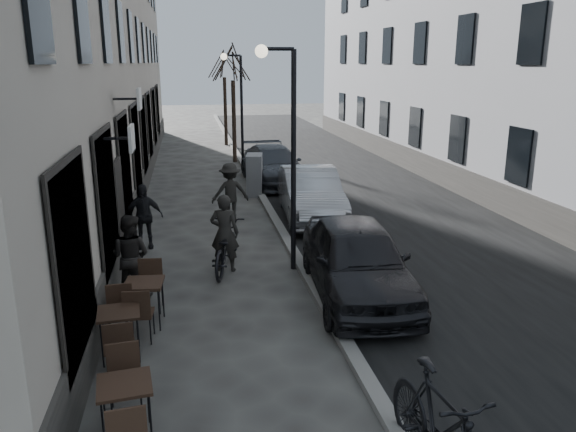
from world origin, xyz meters
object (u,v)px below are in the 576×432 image
object	(u,v)px
pedestrian_far	(143,216)
car_far	(273,165)
bicycle	(225,248)
pedestrian_mid	(230,192)
bistro_set_c	(145,299)
moped	(440,430)
streetlamp_far	(238,100)
bistro_set_a	(126,405)
car_mid	(310,194)
car_near	(357,259)
bistro_set_b	(120,329)
pedestrian_near	(130,256)
tree_near	(233,64)
tree_far	(224,63)
streetlamp_near	(286,135)
utility_cabinet	(255,175)

from	to	relation	value
pedestrian_far	car_far	xyz separation A→B (m)	(4.56, 7.50, -0.12)
bicycle	pedestrian_mid	world-z (taller)	pedestrian_mid
bistro_set_c	moped	distance (m)	5.97
streetlamp_far	bistro_set_a	distance (m)	18.23
bistro_set_a	car_mid	world-z (taller)	car_mid
pedestrian_far	car_mid	bearing A→B (deg)	17.72
bistro_set_c	car_near	distance (m)	4.29
moped	streetlamp_far	bearing A→B (deg)	85.62
pedestrian_far	bistro_set_c	bearing A→B (deg)	-91.52
bistro_set_b	pedestrian_near	xyz separation A→B (m)	(-0.04, 2.55, 0.38)
bistro_set_b	pedestrian_far	size ratio (longest dim) A/B	0.98
tree_near	tree_far	xyz separation A→B (m)	(0.00, 6.00, 0.00)
streetlamp_far	tree_near	xyz separation A→B (m)	(0.07, 3.00, 1.50)
bistro_set_a	car_far	xyz separation A→B (m)	(4.25, 15.48, 0.23)
bistro_set_b	bistro_set_c	distance (m)	1.20
bistro_set_a	bistro_set_c	world-z (taller)	bistro_set_c
streetlamp_near	streetlamp_far	size ratio (longest dim) A/B	1.00
bistro_set_c	pedestrian_near	bearing A→B (deg)	109.27
pedestrian_near	car_mid	xyz separation A→B (m)	(4.95, 5.32, -0.10)
bicycle	bistro_set_c	bearing A→B (deg)	72.53
car_mid	moped	size ratio (longest dim) A/B	2.08
streetlamp_far	car_far	xyz separation A→B (m)	(1.17, -2.29, -2.43)
bistro_set_c	pedestrian_far	xyz separation A→B (m)	(-0.32, 4.62, 0.34)
pedestrian_far	utility_cabinet	bearing A→B (deg)	51.77
car_far	pedestrian_mid	bearing A→B (deg)	-116.18
tree_far	streetlamp_far	bearing A→B (deg)	-90.46
streetlamp_near	bistro_set_a	size ratio (longest dim) A/B	3.01
streetlamp_near	tree_near	xyz separation A→B (m)	(0.07, 15.00, 1.50)
tree_far	pedestrian_far	xyz separation A→B (m)	(-3.46, -18.78, -3.81)
streetlamp_near	car_near	xyz separation A→B (m)	(1.17, -1.79, -2.36)
pedestrian_far	car_near	size ratio (longest dim) A/B	0.37
streetlamp_near	pedestrian_far	distance (m)	4.66
tree_far	car_near	distance (m)	23.14
tree_near	utility_cabinet	distance (m)	8.21
bistro_set_c	car_mid	bearing A→B (deg)	60.53
bistro_set_b	pedestrian_mid	world-z (taller)	pedestrian_mid
tree_near	car_near	world-z (taller)	tree_near
bistro_set_a	pedestrian_near	size ratio (longest dim) A/B	0.96
tree_near	streetlamp_near	bearing A→B (deg)	-90.28
car_far	pedestrian_near	bearing A→B (deg)	-117.20
tree_far	bistro_set_a	world-z (taller)	tree_far
tree_near	tree_far	size ratio (longest dim) A/B	1.00
pedestrian_mid	car_far	bearing A→B (deg)	-119.33
utility_cabinet	car_mid	distance (m)	3.71
bicycle	tree_near	bearing A→B (deg)	-80.47
car_near	bistro_set_a	bearing A→B (deg)	-132.87
bistro_set_a	pedestrian_near	world-z (taller)	pedestrian_near
bicycle	pedestrian_mid	xyz separation A→B (m)	(0.46, 4.35, 0.33)
pedestrian_near	moped	world-z (taller)	pedestrian_near
streetlamp_near	pedestrian_far	world-z (taller)	streetlamp_near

